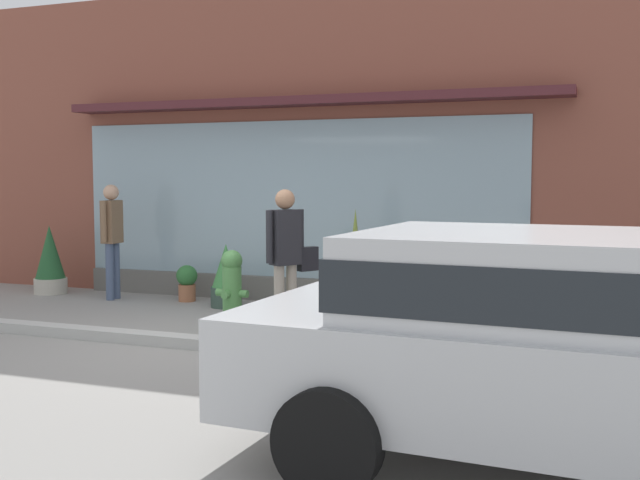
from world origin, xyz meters
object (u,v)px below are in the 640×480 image
Objects in this scene: fire_hydrant at (232,290)px; pedestrian_passerby at (112,232)px; potted_plant_corner_tall at (226,277)px; parked_car_silver at (587,337)px; potted_plant_window_left at (355,264)px; potted_plant_trailing_edge at (50,261)px; potted_plant_window_center at (187,282)px; pedestrian_with_handbag at (287,251)px.

fire_hydrant is 0.56× the size of pedestrian_passerby.
pedestrian_passerby reaches higher than potted_plant_corner_tall.
parked_car_silver is 3.28× the size of potted_plant_window_left.
fire_hydrant is at bearing -124.14° from potted_plant_window_left.
potted_plant_corner_tall is at bearing 87.01° from pedestrian_passerby.
potted_plant_trailing_edge is 2.42m from potted_plant_window_center.
pedestrian_passerby is at bearing 148.52° from parked_car_silver.
fire_hydrant is 3.15m from pedestrian_passerby.
pedestrian_passerby is 1.92× the size of potted_plant_corner_tall.
fire_hydrant is 0.69× the size of potted_plant_window_left.
pedestrian_passerby is at bearing 179.67° from potted_plant_corner_tall.
pedestrian_with_handbag reaches higher than parked_car_silver.
fire_hydrant is 1.88m from potted_plant_window_left.
pedestrian_with_handbag is 4.52m from parked_car_silver.
potted_plant_corner_tall is at bearing 139.39° from parked_car_silver.
pedestrian_passerby is at bearing 151.99° from fire_hydrant.
fire_hydrant reaches higher than potted_plant_corner_tall.
potted_plant_trailing_edge is at bearing -177.75° from potted_plant_window_center.
pedestrian_with_handbag reaches higher than fire_hydrant.
pedestrian_with_handbag is at bearing -37.16° from potted_plant_window_center.
pedestrian_with_handbag is at bearing 139.79° from parked_car_silver.
pedestrian_with_handbag is 5.10m from potted_plant_trailing_edge.
fire_hydrant is 5.17m from parked_car_silver.
potted_plant_trailing_edge reaches higher than potted_plant_corner_tall.
pedestrian_passerby is at bearing -168.26° from potted_plant_window_center.
potted_plant_corner_tall is at bearing -2.72° from potted_plant_trailing_edge.
parked_car_silver reaches higher than fire_hydrant.
potted_plant_trailing_edge is (-4.78, 1.70, -0.48)m from pedestrian_with_handbag.
pedestrian_with_handbag is 1.20× the size of potted_plant_window_left.
parked_car_silver is at bearing 53.00° from pedestrian_passerby.
potted_plant_window_center is (-0.78, 0.25, -0.13)m from potted_plant_corner_tall.
potted_plant_corner_tall is 0.63× the size of potted_plant_window_left.
pedestrian_passerby is 2.00m from potted_plant_corner_tall.
fire_hydrant is 0.21× the size of parked_car_silver.
potted_plant_window_center is at bearing 142.13° from parked_car_silver.
potted_plant_window_left is at bearing -3.17° from potted_plant_window_center.
potted_plant_trailing_edge is at bearing 177.28° from potted_plant_corner_tall.
potted_plant_window_left is (1.05, 1.55, 0.19)m from fire_hydrant.
potted_plant_trailing_edge is (-8.08, 4.79, -0.34)m from parked_car_silver.
pedestrian_with_handbag reaches higher than potted_plant_window_center.
pedestrian_with_handbag reaches higher than potted_plant_trailing_edge.
parked_car_silver is at bearing -38.14° from fire_hydrant.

